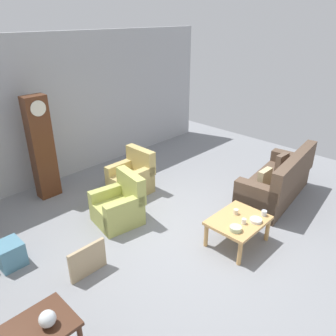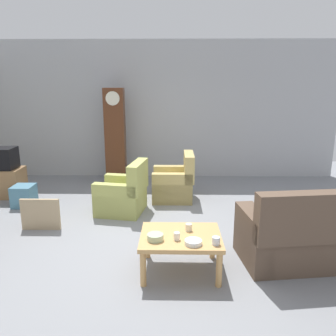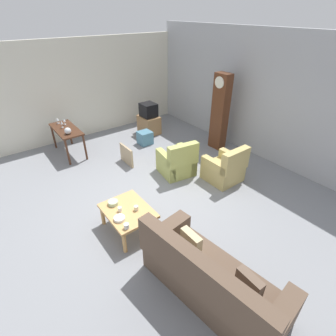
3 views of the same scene
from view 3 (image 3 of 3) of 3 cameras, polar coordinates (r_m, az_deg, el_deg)
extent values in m
plane|color=gray|center=(5.65, -3.40, -7.21)|extent=(10.40, 10.40, 0.00)
cube|color=#ADAFB5|center=(7.29, 21.09, 14.23)|extent=(8.40, 0.16, 3.20)
cube|color=silver|center=(8.63, -17.84, 16.21)|extent=(0.12, 6.40, 2.88)
cube|color=brown|center=(4.08, 9.77, -23.63)|extent=(2.19, 1.09, 0.44)
cube|color=brown|center=(3.48, 6.71, -22.39)|extent=(2.11, 0.46, 0.60)
cube|color=brown|center=(3.81, 22.75, -29.66)|extent=(0.34, 0.86, 0.68)
cube|color=brown|center=(4.36, -0.17, -15.76)|extent=(0.34, 0.86, 0.68)
cube|color=brown|center=(3.67, 17.37, -23.46)|extent=(0.36, 0.13, 0.36)
cube|color=#C6B284|center=(3.97, 5.07, -16.05)|extent=(0.36, 0.12, 0.36)
cube|color=tan|center=(6.46, 1.79, 0.54)|extent=(0.87, 0.87, 0.40)
cube|color=tan|center=(5.99, 3.35, 2.89)|extent=(0.30, 0.78, 0.52)
cube|color=tan|center=(6.54, 4.10, 1.91)|extent=(0.78, 0.28, 0.60)
cube|color=tan|center=(6.29, -0.58, 0.66)|extent=(0.78, 0.28, 0.60)
cube|color=tan|center=(6.34, 11.94, -0.87)|extent=(0.76, 0.76, 0.40)
cube|color=tan|center=(5.94, 14.67, 1.54)|extent=(0.18, 0.76, 0.52)
cube|color=tan|center=(6.50, 13.82, 0.74)|extent=(0.76, 0.16, 0.60)
cube|color=tan|center=(6.10, 10.14, -1.01)|extent=(0.76, 0.16, 0.60)
cube|color=tan|center=(4.77, -8.88, -9.32)|extent=(0.96, 0.76, 0.05)
cylinder|color=tan|center=(5.13, -14.21, -10.07)|extent=(0.07, 0.07, 0.42)
cylinder|color=tan|center=(4.56, -9.59, -15.97)|extent=(0.07, 0.07, 0.42)
cylinder|color=tan|center=(5.32, -7.87, -7.46)|extent=(0.07, 0.07, 0.42)
cylinder|color=tan|center=(4.77, -2.62, -12.68)|extent=(0.07, 0.07, 0.42)
cube|color=#472819|center=(7.64, -21.60, 7.97)|extent=(1.30, 0.56, 0.04)
cylinder|color=#472819|center=(8.28, -23.92, 6.33)|extent=(0.06, 0.06, 0.73)
cylinder|color=#472819|center=(7.20, -21.26, 3.21)|extent=(0.06, 0.06, 0.73)
cylinder|color=#472819|center=(8.38, -20.87, 7.29)|extent=(0.06, 0.06, 0.73)
cylinder|color=#472819|center=(7.31, -17.83, 4.33)|extent=(0.06, 0.06, 0.73)
cube|color=#562D19|center=(7.52, 11.40, 11.89)|extent=(0.44, 0.28, 2.13)
cylinder|color=silver|center=(7.17, 11.27, 18.03)|extent=(0.30, 0.02, 0.30)
cube|color=#997047|center=(8.63, -4.20, 9.52)|extent=(0.68, 0.52, 0.58)
cube|color=black|center=(8.46, -4.33, 12.65)|extent=(0.48, 0.44, 0.42)
cube|color=tan|center=(6.90, -9.14, 2.79)|extent=(0.60, 0.05, 0.50)
cube|color=teal|center=(7.93, -5.10, 6.66)|extent=(0.37, 0.39, 0.39)
sphere|color=silver|center=(7.23, -21.25, 7.66)|extent=(0.17, 0.17, 0.17)
cylinder|color=white|center=(4.72, -10.58, -8.93)|extent=(0.07, 0.07, 0.09)
cylinder|color=silver|center=(4.39, -9.14, -12.53)|extent=(0.09, 0.09, 0.09)
cylinder|color=beige|center=(4.70, -7.03, -8.77)|extent=(0.08, 0.08, 0.09)
cylinder|color=white|center=(4.57, -10.67, -10.86)|extent=(0.20, 0.20, 0.05)
cylinder|color=#B2C69E|center=(4.90, -12.02, -7.49)|extent=(0.19, 0.19, 0.07)
cylinder|color=silver|center=(8.05, -23.05, 9.06)|extent=(0.07, 0.07, 0.02)
cylinder|color=silver|center=(8.03, -23.13, 9.38)|extent=(0.01, 0.01, 0.08)
cone|color=silver|center=(8.01, -23.24, 9.90)|extent=(0.08, 0.08, 0.08)
cylinder|color=silver|center=(7.90, -21.78, 8.93)|extent=(0.07, 0.07, 0.02)
cylinder|color=silver|center=(7.88, -21.85, 9.25)|extent=(0.01, 0.01, 0.08)
cone|color=silver|center=(7.85, -21.97, 9.79)|extent=(0.08, 0.08, 0.08)
cylinder|color=silver|center=(7.71, -22.24, 8.29)|extent=(0.06, 0.06, 0.02)
cylinder|color=silver|center=(7.69, -22.32, 8.67)|extent=(0.01, 0.01, 0.09)
cone|color=silver|center=(7.66, -22.46, 9.30)|extent=(0.07, 0.07, 0.09)
camera|label=1|loc=(7.34, -47.42, 22.48)|focal=35.11mm
camera|label=2|loc=(4.19, -63.09, -5.45)|focal=35.96mm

